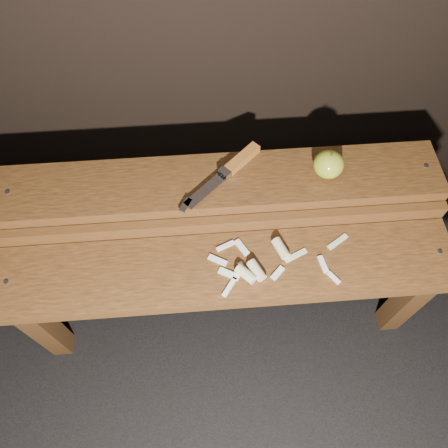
{
  "coord_description": "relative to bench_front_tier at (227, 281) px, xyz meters",
  "views": [
    {
      "loc": [
        -0.04,
        -0.52,
        1.45
      ],
      "look_at": [
        0.0,
        0.06,
        0.45
      ],
      "focal_mm": 35.0,
      "sensor_mm": 36.0,
      "label": 1
    }
  ],
  "objects": [
    {
      "name": "ground",
      "position": [
        0.0,
        0.06,
        -0.35
      ],
      "size": [
        60.0,
        60.0,
        0.0
      ],
      "primitive_type": "plane",
      "color": "black"
    },
    {
      "name": "apple_scraps",
      "position": [
        0.09,
        0.01,
        0.08
      ],
      "size": [
        0.38,
        0.16,
        0.03
      ],
      "color": "beige",
      "rests_on": "bench_front_tier"
    },
    {
      "name": "knife",
      "position": [
        0.03,
        0.26,
        0.16
      ],
      "size": [
        0.23,
        0.21,
        0.03
      ],
      "color": "#965520",
      "rests_on": "bench_rear_tier"
    },
    {
      "name": "bench_front_tier",
      "position": [
        0.0,
        0.0,
        0.0
      ],
      "size": [
        1.2,
        0.2,
        0.42
      ],
      "color": "#39210E",
      "rests_on": "ground"
    },
    {
      "name": "apple",
      "position": [
        0.28,
        0.23,
        0.18
      ],
      "size": [
        0.08,
        0.08,
        0.08
      ],
      "color": "olive",
      "rests_on": "bench_rear_tier"
    },
    {
      "name": "bench_rear_tier",
      "position": [
        0.0,
        0.23,
        0.06
      ],
      "size": [
        1.2,
        0.21,
        0.5
      ],
      "color": "#39210E",
      "rests_on": "ground"
    }
  ]
}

